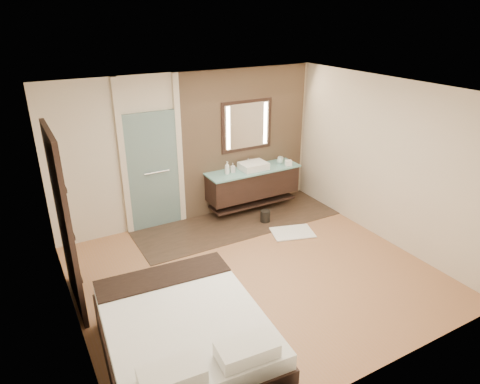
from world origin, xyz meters
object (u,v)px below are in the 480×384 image
vanity (253,183)px  waste_bin (265,216)px  mirror_unit (247,126)px  bed (185,338)px

vanity → waste_bin: (-0.05, -0.56, -0.47)m
vanity → waste_bin: bearing=-95.4°
mirror_unit → waste_bin: mirror_unit is taller
vanity → mirror_unit: mirror_unit is taller
vanity → bed: bearing=-131.4°
bed → mirror_unit: bearing=55.1°
vanity → waste_bin: 0.73m
bed → waste_bin: (2.61, 2.46, -0.22)m
mirror_unit → waste_bin: bearing=-93.8°
mirror_unit → waste_bin: (-0.05, -0.79, -1.54)m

